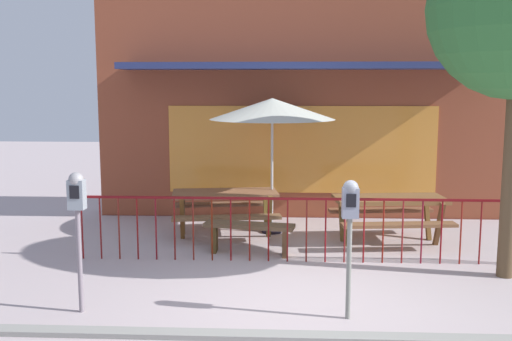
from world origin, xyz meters
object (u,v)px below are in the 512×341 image
at_px(picnic_table_left, 225,201).
at_px(parking_meter_far, 350,213).
at_px(patio_umbrella, 272,109).
at_px(patio_bench, 249,232).
at_px(picnic_table_right, 390,207).
at_px(parking_meter_near, 77,205).

distance_m(picnic_table_left, parking_meter_far, 4.08).
distance_m(patio_umbrella, patio_bench, 2.31).
relative_size(patio_bench, parking_meter_far, 0.91).
height_order(picnic_table_right, patio_bench, picnic_table_right).
relative_size(picnic_table_left, parking_meter_near, 1.21).
xyz_separation_m(patio_umbrella, parking_meter_far, (0.94, -3.89, -0.97)).
height_order(picnic_table_right, parking_meter_near, parking_meter_near).
distance_m(patio_umbrella, parking_meter_near, 4.48).
relative_size(picnic_table_right, parking_meter_far, 1.23).
height_order(picnic_table_left, picnic_table_right, same).
bearing_deg(parking_meter_near, parking_meter_far, -0.83).
relative_size(picnic_table_left, patio_bench, 1.38).
xyz_separation_m(picnic_table_left, parking_meter_near, (-1.31, -3.59, 0.65)).
bearing_deg(picnic_table_left, patio_bench, -66.64).
bearing_deg(patio_bench, picnic_table_left, 113.36).
distance_m(picnic_table_right, parking_meter_far, 3.46).
relative_size(picnic_table_right, parking_meter_near, 1.18).
height_order(picnic_table_right, patio_umbrella, patio_umbrella).
relative_size(patio_umbrella, parking_meter_near, 1.45).
height_order(patio_bench, parking_meter_far, parking_meter_far).
distance_m(picnic_table_right, patio_bench, 2.41).
relative_size(picnic_table_left, picnic_table_right, 1.02).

